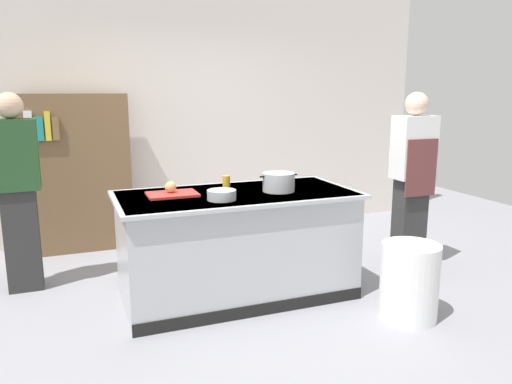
{
  "coord_description": "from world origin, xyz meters",
  "views": [
    {
      "loc": [
        -1.29,
        -3.79,
        1.74
      ],
      "look_at": [
        0.25,
        0.2,
        0.85
      ],
      "focal_mm": 34.66,
      "sensor_mm": 36.0,
      "label": 1
    }
  ],
  "objects_px": {
    "onion": "(171,187)",
    "trash_bin": "(409,282)",
    "juice_cup": "(227,181)",
    "bookshelf": "(78,174)",
    "person_chef": "(412,177)",
    "stock_pot": "(279,182)",
    "person_guest": "(17,188)",
    "mixing_bowl": "(222,195)"
  },
  "relations": [
    {
      "from": "stock_pot",
      "to": "mixing_bowl",
      "type": "bearing_deg",
      "value": -165.16
    },
    {
      "from": "person_guest",
      "to": "bookshelf",
      "type": "relative_size",
      "value": 1.01
    },
    {
      "from": "bookshelf",
      "to": "person_guest",
      "type": "bearing_deg",
      "value": -117.17
    },
    {
      "from": "trash_bin",
      "to": "bookshelf",
      "type": "height_order",
      "value": "bookshelf"
    },
    {
      "from": "trash_bin",
      "to": "onion",
      "type": "bearing_deg",
      "value": 148.04
    },
    {
      "from": "juice_cup",
      "to": "bookshelf",
      "type": "bearing_deg",
      "value": 128.26
    },
    {
      "from": "onion",
      "to": "person_chef",
      "type": "relative_size",
      "value": 0.05
    },
    {
      "from": "mixing_bowl",
      "to": "onion",
      "type": "bearing_deg",
      "value": 136.14
    },
    {
      "from": "juice_cup",
      "to": "person_chef",
      "type": "relative_size",
      "value": 0.06
    },
    {
      "from": "onion",
      "to": "juice_cup",
      "type": "distance_m",
      "value": 0.56
    },
    {
      "from": "trash_bin",
      "to": "person_guest",
      "type": "bearing_deg",
      "value": 148.7
    },
    {
      "from": "trash_bin",
      "to": "bookshelf",
      "type": "relative_size",
      "value": 0.35
    },
    {
      "from": "mixing_bowl",
      "to": "juice_cup",
      "type": "distance_m",
      "value": 0.52
    },
    {
      "from": "bookshelf",
      "to": "trash_bin",
      "type": "bearing_deg",
      "value": -49.73
    },
    {
      "from": "onion",
      "to": "trash_bin",
      "type": "distance_m",
      "value": 2.01
    },
    {
      "from": "onion",
      "to": "juice_cup",
      "type": "bearing_deg",
      "value": 17.31
    },
    {
      "from": "onion",
      "to": "trash_bin",
      "type": "bearing_deg",
      "value": -31.96
    },
    {
      "from": "onion",
      "to": "stock_pot",
      "type": "height_order",
      "value": "stock_pot"
    },
    {
      "from": "juice_cup",
      "to": "person_guest",
      "type": "relative_size",
      "value": 0.06
    },
    {
      "from": "juice_cup",
      "to": "bookshelf",
      "type": "relative_size",
      "value": 0.06
    },
    {
      "from": "trash_bin",
      "to": "person_chef",
      "type": "relative_size",
      "value": 0.35
    },
    {
      "from": "stock_pot",
      "to": "person_chef",
      "type": "bearing_deg",
      "value": 3.84
    },
    {
      "from": "stock_pot",
      "to": "trash_bin",
      "type": "distance_m",
      "value": 1.3
    },
    {
      "from": "mixing_bowl",
      "to": "person_chef",
      "type": "relative_size",
      "value": 0.13
    },
    {
      "from": "juice_cup",
      "to": "stock_pot",
      "type": "bearing_deg",
      "value": -44.32
    },
    {
      "from": "person_chef",
      "to": "juice_cup",
      "type": "bearing_deg",
      "value": 80.23
    },
    {
      "from": "mixing_bowl",
      "to": "bookshelf",
      "type": "relative_size",
      "value": 0.13
    },
    {
      "from": "juice_cup",
      "to": "trash_bin",
      "type": "distance_m",
      "value": 1.72
    },
    {
      "from": "bookshelf",
      "to": "onion",
      "type": "bearing_deg",
      "value": -68.35
    },
    {
      "from": "onion",
      "to": "person_chef",
      "type": "bearing_deg",
      "value": -1.9
    },
    {
      "from": "person_chef",
      "to": "stock_pot",
      "type": "bearing_deg",
      "value": 91.75
    },
    {
      "from": "person_chef",
      "to": "onion",
      "type": "bearing_deg",
      "value": 86.01
    },
    {
      "from": "stock_pot",
      "to": "juice_cup",
      "type": "relative_size",
      "value": 3.35
    },
    {
      "from": "person_chef",
      "to": "mixing_bowl",
      "type": "bearing_deg",
      "value": 94.83
    },
    {
      "from": "stock_pot",
      "to": "trash_bin",
      "type": "relative_size",
      "value": 0.56
    },
    {
      "from": "juice_cup",
      "to": "person_chef",
      "type": "height_order",
      "value": "person_chef"
    },
    {
      "from": "person_chef",
      "to": "person_guest",
      "type": "relative_size",
      "value": 1.0
    },
    {
      "from": "trash_bin",
      "to": "person_chef",
      "type": "bearing_deg",
      "value": 52.38
    },
    {
      "from": "juice_cup",
      "to": "person_chef",
      "type": "xyz_separation_m",
      "value": [
        1.8,
        -0.24,
        -0.04
      ]
    },
    {
      "from": "mixing_bowl",
      "to": "person_chef",
      "type": "bearing_deg",
      "value": 6.92
    },
    {
      "from": "onion",
      "to": "person_guest",
      "type": "height_order",
      "value": "person_guest"
    },
    {
      "from": "trash_bin",
      "to": "person_chef",
      "type": "xyz_separation_m",
      "value": [
        0.72,
        0.93,
        0.62
      ]
    }
  ]
}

